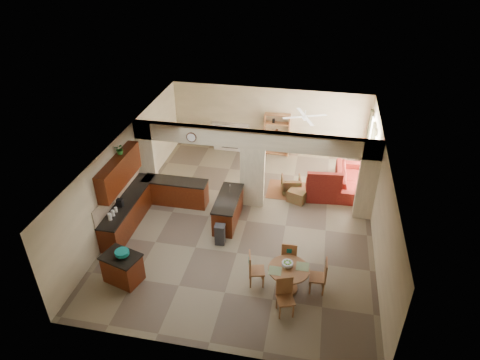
% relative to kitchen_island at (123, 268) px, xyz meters
% --- Properties ---
extents(floor, '(10.00, 10.00, 0.00)m').
position_rel_kitchen_island_xyz_m(floor, '(2.81, 3.27, -0.43)').
color(floor, '#7A6D54').
rests_on(floor, ground).
extents(ceiling, '(10.00, 10.00, 0.00)m').
position_rel_kitchen_island_xyz_m(ceiling, '(2.81, 3.27, 2.37)').
color(ceiling, white).
rests_on(ceiling, wall_back).
extents(wall_back, '(8.00, 0.00, 8.00)m').
position_rel_kitchen_island_xyz_m(wall_back, '(2.81, 8.27, 0.97)').
color(wall_back, beige).
rests_on(wall_back, floor).
extents(wall_front, '(8.00, 0.00, 8.00)m').
position_rel_kitchen_island_xyz_m(wall_front, '(2.81, -1.73, 0.97)').
color(wall_front, beige).
rests_on(wall_front, floor).
extents(wall_left, '(0.00, 10.00, 10.00)m').
position_rel_kitchen_island_xyz_m(wall_left, '(-1.19, 3.27, 0.97)').
color(wall_left, beige).
rests_on(wall_left, floor).
extents(wall_right, '(0.00, 10.00, 10.00)m').
position_rel_kitchen_island_xyz_m(wall_right, '(6.81, 3.27, 0.97)').
color(wall_right, beige).
rests_on(wall_right, floor).
extents(partition_left_pier, '(0.60, 0.25, 2.80)m').
position_rel_kitchen_island_xyz_m(partition_left_pier, '(-0.89, 4.27, 0.97)').
color(partition_left_pier, beige).
rests_on(partition_left_pier, floor).
extents(partition_center_pier, '(0.80, 0.25, 2.20)m').
position_rel_kitchen_island_xyz_m(partition_center_pier, '(2.81, 4.27, 0.67)').
color(partition_center_pier, beige).
rests_on(partition_center_pier, floor).
extents(partition_right_pier, '(0.60, 0.25, 2.80)m').
position_rel_kitchen_island_xyz_m(partition_right_pier, '(6.51, 4.27, 0.97)').
color(partition_right_pier, beige).
rests_on(partition_right_pier, floor).
extents(partition_header, '(8.00, 0.25, 0.60)m').
position_rel_kitchen_island_xyz_m(partition_header, '(2.81, 4.27, 2.07)').
color(partition_header, beige).
rests_on(partition_header, partition_center_pier).
extents(kitchen_counter, '(2.52, 3.29, 1.48)m').
position_rel_kitchen_island_xyz_m(kitchen_counter, '(-0.45, 3.02, 0.03)').
color(kitchen_counter, '#3D0C07').
rests_on(kitchen_counter, floor).
extents(upper_cabinets, '(0.35, 2.40, 0.90)m').
position_rel_kitchen_island_xyz_m(upper_cabinets, '(-1.01, 2.47, 1.49)').
color(upper_cabinets, '#3D0C07').
rests_on(upper_cabinets, wall_left).
extents(peninsula, '(0.70, 1.85, 0.91)m').
position_rel_kitchen_island_xyz_m(peninsula, '(2.21, 3.16, 0.02)').
color(peninsula, '#3D0C07').
rests_on(peninsula, floor).
extents(wall_clock, '(0.34, 0.03, 0.34)m').
position_rel_kitchen_island_xyz_m(wall_clock, '(0.81, 4.12, 2.02)').
color(wall_clock, '#512E1B').
rests_on(wall_clock, partition_header).
extents(rug, '(1.60, 1.30, 0.01)m').
position_rel_kitchen_island_xyz_m(rug, '(4.01, 5.37, -0.43)').
color(rug, '#976036').
rests_on(rug, floor).
extents(fireplace, '(1.60, 0.35, 1.20)m').
position_rel_kitchen_island_xyz_m(fireplace, '(1.21, 8.11, 0.18)').
color(fireplace, beige).
rests_on(fireplace, floor).
extents(shelving_unit, '(1.00, 0.32, 1.80)m').
position_rel_kitchen_island_xyz_m(shelving_unit, '(3.16, 8.09, 0.47)').
color(shelving_unit, '#966033').
rests_on(shelving_unit, floor).
extents(window_a, '(0.02, 0.90, 1.90)m').
position_rel_kitchen_island_xyz_m(window_a, '(6.78, 5.57, 0.77)').
color(window_a, white).
rests_on(window_a, wall_right).
extents(window_b, '(0.02, 0.90, 1.90)m').
position_rel_kitchen_island_xyz_m(window_b, '(6.78, 7.27, 0.77)').
color(window_b, white).
rests_on(window_b, wall_right).
extents(glazed_door, '(0.02, 0.70, 2.10)m').
position_rel_kitchen_island_xyz_m(glazed_door, '(6.78, 6.42, 0.62)').
color(glazed_door, white).
rests_on(glazed_door, wall_right).
extents(drape_a_left, '(0.10, 0.28, 2.30)m').
position_rel_kitchen_island_xyz_m(drape_a_left, '(6.74, 4.97, 0.77)').
color(drape_a_left, '#3D2118').
rests_on(drape_a_left, wall_right).
extents(drape_a_right, '(0.10, 0.28, 2.30)m').
position_rel_kitchen_island_xyz_m(drape_a_right, '(6.74, 6.17, 0.77)').
color(drape_a_right, '#3D2118').
rests_on(drape_a_right, wall_right).
extents(drape_b_left, '(0.10, 0.28, 2.30)m').
position_rel_kitchen_island_xyz_m(drape_b_left, '(6.74, 6.67, 0.77)').
color(drape_b_left, '#3D2118').
rests_on(drape_b_left, wall_right).
extents(drape_b_right, '(0.10, 0.28, 2.30)m').
position_rel_kitchen_island_xyz_m(drape_b_right, '(6.74, 7.87, 0.77)').
color(drape_b_right, '#3D2118').
rests_on(drape_b_right, wall_right).
extents(ceiling_fan, '(1.00, 1.00, 0.10)m').
position_rel_kitchen_island_xyz_m(ceiling_fan, '(4.31, 6.27, 2.13)').
color(ceiling_fan, white).
rests_on(ceiling_fan, ceiling).
extents(kitchen_island, '(1.15, 0.96, 0.86)m').
position_rel_kitchen_island_xyz_m(kitchen_island, '(0.00, 0.00, 0.00)').
color(kitchen_island, '#3D0C07').
rests_on(kitchen_island, floor).
extents(teal_bowl, '(0.38, 0.38, 0.18)m').
position_rel_kitchen_island_xyz_m(teal_bowl, '(0.07, 0.00, 0.52)').
color(teal_bowl, '#127E77').
rests_on(teal_bowl, kitchen_island).
extents(trash_can, '(0.31, 0.27, 0.63)m').
position_rel_kitchen_island_xyz_m(trash_can, '(2.22, 2.01, -0.12)').
color(trash_can, '#2A2A2C').
rests_on(trash_can, floor).
extents(dining_table, '(1.08, 1.08, 0.74)m').
position_rel_kitchen_island_xyz_m(dining_table, '(4.43, 0.53, 0.06)').
color(dining_table, '#966033').
rests_on(dining_table, floor).
extents(fruit_bowl, '(0.30, 0.30, 0.16)m').
position_rel_kitchen_island_xyz_m(fruit_bowl, '(4.38, 0.61, 0.38)').
color(fruit_bowl, '#5BA322').
rests_on(fruit_bowl, dining_table).
extents(sofa, '(2.43, 0.97, 0.71)m').
position_rel_kitchen_island_xyz_m(sofa, '(6.11, 5.99, -0.08)').
color(sofa, maroon).
rests_on(sofa, floor).
extents(chaise, '(1.28, 1.09, 0.48)m').
position_rel_kitchen_island_xyz_m(chaise, '(5.20, 5.23, -0.20)').
color(chaise, maroon).
rests_on(chaise, floor).
extents(armchair, '(0.79, 0.81, 0.63)m').
position_rel_kitchen_island_xyz_m(armchair, '(4.06, 5.29, -0.12)').
color(armchair, maroon).
rests_on(armchair, floor).
extents(ottoman, '(0.76, 0.76, 0.43)m').
position_rel_kitchen_island_xyz_m(ottoman, '(4.35, 4.82, -0.22)').
color(ottoman, maroon).
rests_on(ottoman, floor).
extents(plant, '(0.32, 0.28, 0.35)m').
position_rel_kitchen_island_xyz_m(plant, '(-1.01, 2.75, 2.11)').
color(plant, '#184E15').
rests_on(plant, upper_cabinets).
extents(chair_north, '(0.43, 0.44, 1.02)m').
position_rel_kitchen_island_xyz_m(chair_north, '(4.37, 1.25, 0.12)').
color(chair_north, '#966033').
rests_on(chair_north, floor).
extents(chair_east, '(0.44, 0.44, 1.02)m').
position_rel_kitchen_island_xyz_m(chair_east, '(5.27, 0.65, 0.12)').
color(chair_east, '#966033').
rests_on(chair_east, floor).
extents(chair_south, '(0.54, 0.54, 1.02)m').
position_rel_kitchen_island_xyz_m(chair_south, '(4.42, -0.21, 0.12)').
color(chair_south, '#966033').
rests_on(chair_south, floor).
extents(chair_west, '(0.50, 0.50, 1.02)m').
position_rel_kitchen_island_xyz_m(chair_west, '(3.50, 0.57, 0.12)').
color(chair_west, '#966033').
rests_on(chair_west, floor).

